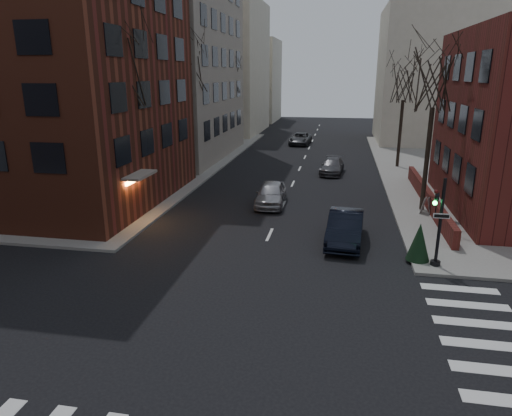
{
  "coord_description": "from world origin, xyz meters",
  "views": [
    {
      "loc": [
        3.51,
        -11.06,
        8.47
      ],
      "look_at": [
        -0.43,
        10.26,
        2.0
      ],
      "focal_mm": 32.0,
      "sensor_mm": 36.0,
      "label": 1
    }
  ],
  "objects_px": {
    "car_lane_silver": "(271,194)",
    "sandwich_board": "(427,205)",
    "car_lane_gray": "(332,166)",
    "tree_left_a": "(122,72)",
    "tree_left_b": "(190,66)",
    "tree_right_a": "(435,80)",
    "car_lane_far": "(300,139)",
    "evergreen_shrub": "(419,242)",
    "tree_right_b": "(405,83)",
    "parked_sedan": "(345,228)",
    "tree_left_c": "(230,76)",
    "traffic_signal": "(438,228)",
    "streetlamp_far": "(240,110)",
    "streetlamp_near": "(183,131)"
  },
  "relations": [
    {
      "from": "car_lane_far",
      "to": "sandwich_board",
      "type": "xyz_separation_m",
      "value": [
        10.2,
        -27.35,
        -0.06
      ]
    },
    {
      "from": "car_lane_far",
      "to": "evergreen_shrub",
      "type": "relative_size",
      "value": 2.86
    },
    {
      "from": "tree_left_c",
      "to": "streetlamp_near",
      "type": "bearing_deg",
      "value": -88.09
    },
    {
      "from": "tree_left_c",
      "to": "parked_sedan",
      "type": "xyz_separation_m",
      "value": [
        12.8,
        -28.46,
        -7.22
      ]
    },
    {
      "from": "tree_right_a",
      "to": "parked_sedan",
      "type": "bearing_deg",
      "value": -126.61
    },
    {
      "from": "car_lane_gray",
      "to": "tree_left_a",
      "type": "bearing_deg",
      "value": -123.82
    },
    {
      "from": "streetlamp_near",
      "to": "sandwich_board",
      "type": "distance_m",
      "value": 18.15
    },
    {
      "from": "streetlamp_near",
      "to": "sandwich_board",
      "type": "bearing_deg",
      "value": -15.63
    },
    {
      "from": "tree_left_c",
      "to": "traffic_signal",
      "type": "bearing_deg",
      "value": -61.64
    },
    {
      "from": "tree_left_b",
      "to": "tree_right_a",
      "type": "height_order",
      "value": "tree_left_b"
    },
    {
      "from": "tree_left_a",
      "to": "sandwich_board",
      "type": "bearing_deg",
      "value": 10.25
    },
    {
      "from": "tree_right_b",
      "to": "tree_left_c",
      "type": "bearing_deg",
      "value": 155.56
    },
    {
      "from": "car_lane_silver",
      "to": "sandwich_board",
      "type": "relative_size",
      "value": 4.58
    },
    {
      "from": "car_lane_silver",
      "to": "tree_left_a",
      "type": "bearing_deg",
      "value": -156.76
    },
    {
      "from": "streetlamp_far",
      "to": "sandwich_board",
      "type": "distance_m",
      "value": 30.35
    },
    {
      "from": "parked_sedan",
      "to": "car_lane_silver",
      "type": "xyz_separation_m",
      "value": [
        -4.8,
        6.19,
        -0.04
      ]
    },
    {
      "from": "tree_left_b",
      "to": "car_lane_silver",
      "type": "xyz_separation_m",
      "value": [
        8.0,
        -8.27,
        -8.14
      ]
    },
    {
      "from": "car_lane_silver",
      "to": "car_lane_gray",
      "type": "xyz_separation_m",
      "value": [
        3.74,
        10.64,
        -0.12
      ]
    },
    {
      "from": "car_lane_silver",
      "to": "tree_right_b",
      "type": "bearing_deg",
      "value": 54.32
    },
    {
      "from": "streetlamp_near",
      "to": "sandwich_board",
      "type": "relative_size",
      "value": 6.33
    },
    {
      "from": "tree_left_b",
      "to": "tree_left_a",
      "type": "bearing_deg",
      "value": -90.0
    },
    {
      "from": "traffic_signal",
      "to": "tree_left_b",
      "type": "relative_size",
      "value": 0.37
    },
    {
      "from": "traffic_signal",
      "to": "parked_sedan",
      "type": "bearing_deg",
      "value": 147.12
    },
    {
      "from": "tree_left_b",
      "to": "car_lane_silver",
      "type": "distance_m",
      "value": 14.1
    },
    {
      "from": "evergreen_shrub",
      "to": "car_lane_far",
      "type": "bearing_deg",
      "value": 103.74
    },
    {
      "from": "parked_sedan",
      "to": "car_lane_gray",
      "type": "height_order",
      "value": "parked_sedan"
    },
    {
      "from": "tree_left_c",
      "to": "parked_sedan",
      "type": "bearing_deg",
      "value": -65.78
    },
    {
      "from": "tree_left_b",
      "to": "tree_right_a",
      "type": "bearing_deg",
      "value": -24.44
    },
    {
      "from": "evergreen_shrub",
      "to": "streetlamp_near",
      "type": "bearing_deg",
      "value": 141.12
    },
    {
      "from": "car_lane_far",
      "to": "sandwich_board",
      "type": "relative_size",
      "value": 5.09
    },
    {
      "from": "traffic_signal",
      "to": "streetlamp_far",
      "type": "height_order",
      "value": "streetlamp_far"
    },
    {
      "from": "tree_left_b",
      "to": "parked_sedan",
      "type": "relative_size",
      "value": 2.19
    },
    {
      "from": "tree_left_c",
      "to": "evergreen_shrub",
      "type": "xyz_separation_m",
      "value": [
        16.1,
        -30.5,
        -7.0
      ]
    },
    {
      "from": "streetlamp_far",
      "to": "tree_left_b",
      "type": "bearing_deg",
      "value": -92.15
    },
    {
      "from": "traffic_signal",
      "to": "car_lane_far",
      "type": "xyz_separation_m",
      "value": [
        -9.21,
        35.56,
        -1.21
      ]
    },
    {
      "from": "tree_left_c",
      "to": "car_lane_gray",
      "type": "xyz_separation_m",
      "value": [
        11.74,
        -11.63,
        -7.38
      ]
    },
    {
      "from": "traffic_signal",
      "to": "car_lane_gray",
      "type": "bearing_deg",
      "value": 104.45
    },
    {
      "from": "tree_left_a",
      "to": "sandwich_board",
      "type": "height_order",
      "value": "tree_left_a"
    },
    {
      "from": "traffic_signal",
      "to": "car_lane_silver",
      "type": "xyz_separation_m",
      "value": [
        -8.74,
        8.73,
        -1.14
      ]
    },
    {
      "from": "car_lane_far",
      "to": "streetlamp_far",
      "type": "bearing_deg",
      "value": -156.15
    },
    {
      "from": "traffic_signal",
      "to": "evergreen_shrub",
      "type": "bearing_deg",
      "value": 141.52
    },
    {
      "from": "tree_left_b",
      "to": "car_lane_gray",
      "type": "relative_size",
      "value": 2.41
    },
    {
      "from": "traffic_signal",
      "to": "tree_right_b",
      "type": "distance_m",
      "value": 23.71
    },
    {
      "from": "tree_right_a",
      "to": "car_lane_silver",
      "type": "distance_m",
      "value": 12.04
    },
    {
      "from": "tree_right_b",
      "to": "evergreen_shrub",
      "type": "distance_m",
      "value": 23.48
    },
    {
      "from": "traffic_signal",
      "to": "parked_sedan",
      "type": "height_order",
      "value": "traffic_signal"
    },
    {
      "from": "car_lane_silver",
      "to": "car_lane_far",
      "type": "relative_size",
      "value": 0.9
    },
    {
      "from": "traffic_signal",
      "to": "tree_left_a",
      "type": "bearing_deg",
      "value": 163.35
    },
    {
      "from": "tree_left_c",
      "to": "sandwich_board",
      "type": "bearing_deg",
      "value": -52.12
    },
    {
      "from": "tree_left_b",
      "to": "streetlamp_near",
      "type": "distance_m",
      "value": 6.18
    }
  ]
}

